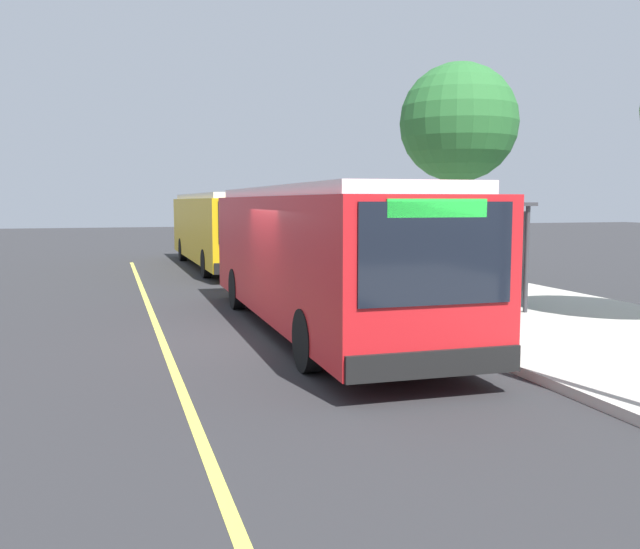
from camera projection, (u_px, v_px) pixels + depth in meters
name	position (u px, v px, depth m)	size (l,w,h in m)	color
ground_plane	(278.00, 338.00, 13.51)	(120.00, 120.00, 0.00)	#2B2B2D
sidewalk_curb	(542.00, 319.00, 15.25)	(44.00, 6.40, 0.15)	#B7B2A8
lane_stripe_center	(164.00, 344.00, 12.87)	(36.00, 0.14, 0.01)	#E0D64C
transit_bus_main	(319.00, 252.00, 14.15)	(10.96, 2.71, 2.95)	red
transit_bus_second	(222.00, 227.00, 27.68)	(12.03, 2.69, 2.95)	gold
bus_shelter	(475.00, 232.00, 16.75)	(2.90, 1.60, 2.48)	#333338
waiting_bench	(485.00, 286.00, 16.46)	(1.60, 0.48, 0.95)	brown
route_sign_post	(460.00, 237.00, 13.68)	(0.44, 0.08, 2.80)	#333338
pedestrian_commuter	(409.00, 260.00, 18.23)	(0.24, 0.40, 1.69)	#282D47
street_tree_near_shelter	(459.00, 124.00, 21.06)	(3.61, 3.61, 6.70)	brown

